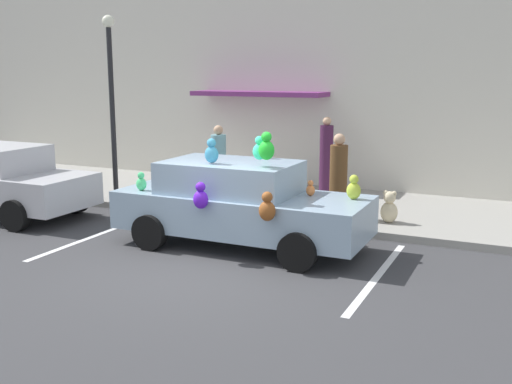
{
  "coord_description": "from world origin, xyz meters",
  "views": [
    {
      "loc": [
        4.68,
        -7.83,
        3.11
      ],
      "look_at": [
        0.05,
        2.13,
        0.9
      ],
      "focal_mm": 41.98,
      "sensor_mm": 36.0,
      "label": 1
    }
  ],
  "objects_px": {
    "pedestrian_near_shopfront": "(219,164)",
    "pedestrian_walking_past": "(326,158)",
    "teddy_bear_on_sidewalk": "(389,208)",
    "pedestrian_by_lamp": "(338,179)",
    "plush_covered_car": "(239,203)",
    "street_lamp_post": "(111,89)"
  },
  "relations": [
    {
      "from": "street_lamp_post",
      "to": "pedestrian_walking_past",
      "type": "height_order",
      "value": "street_lamp_post"
    },
    {
      "from": "plush_covered_car",
      "to": "pedestrian_near_shopfront",
      "type": "xyz_separation_m",
      "value": [
        -2.06,
        3.05,
        0.15
      ]
    },
    {
      "from": "teddy_bear_on_sidewalk",
      "to": "street_lamp_post",
      "type": "bearing_deg",
      "value": -177.22
    },
    {
      "from": "pedestrian_by_lamp",
      "to": "street_lamp_post",
      "type": "bearing_deg",
      "value": -176.84
    },
    {
      "from": "teddy_bear_on_sidewalk",
      "to": "street_lamp_post",
      "type": "distance_m",
      "value": 6.87
    },
    {
      "from": "teddy_bear_on_sidewalk",
      "to": "pedestrian_near_shopfront",
      "type": "xyz_separation_m",
      "value": [
        -4.26,
        0.75,
        0.5
      ]
    },
    {
      "from": "plush_covered_car",
      "to": "pedestrian_walking_past",
      "type": "xyz_separation_m",
      "value": [
        0.11,
        4.59,
        0.23
      ]
    },
    {
      "from": "teddy_bear_on_sidewalk",
      "to": "pedestrian_walking_past",
      "type": "relative_size",
      "value": 0.34
    },
    {
      "from": "pedestrian_walking_past",
      "to": "pedestrian_by_lamp",
      "type": "bearing_deg",
      "value": -66.04
    },
    {
      "from": "street_lamp_post",
      "to": "pedestrian_by_lamp",
      "type": "relative_size",
      "value": 2.43
    },
    {
      "from": "pedestrian_near_shopfront",
      "to": "pedestrian_walking_past",
      "type": "relative_size",
      "value": 0.91
    },
    {
      "from": "pedestrian_walking_past",
      "to": "pedestrian_by_lamp",
      "type": "relative_size",
      "value": 1.09
    },
    {
      "from": "teddy_bear_on_sidewalk",
      "to": "pedestrian_walking_past",
      "type": "bearing_deg",
      "value": 132.31
    },
    {
      "from": "teddy_bear_on_sidewalk",
      "to": "pedestrian_by_lamp",
      "type": "relative_size",
      "value": 0.37
    },
    {
      "from": "street_lamp_post",
      "to": "pedestrian_walking_past",
      "type": "xyz_separation_m",
      "value": [
        4.39,
        2.61,
        -1.68
      ]
    },
    {
      "from": "pedestrian_near_shopfront",
      "to": "pedestrian_walking_past",
      "type": "bearing_deg",
      "value": 35.4
    },
    {
      "from": "plush_covered_car",
      "to": "teddy_bear_on_sidewalk",
      "type": "distance_m",
      "value": 3.19
    },
    {
      "from": "plush_covered_car",
      "to": "teddy_bear_on_sidewalk",
      "type": "relative_size",
      "value": 6.96
    },
    {
      "from": "pedestrian_by_lamp",
      "to": "plush_covered_car",
      "type": "bearing_deg",
      "value": -116.51
    },
    {
      "from": "pedestrian_near_shopfront",
      "to": "plush_covered_car",
      "type": "bearing_deg",
      "value": -55.93
    },
    {
      "from": "street_lamp_post",
      "to": "pedestrian_by_lamp",
      "type": "bearing_deg",
      "value": 3.16
    },
    {
      "from": "street_lamp_post",
      "to": "pedestrian_walking_past",
      "type": "bearing_deg",
      "value": 30.74
    }
  ]
}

